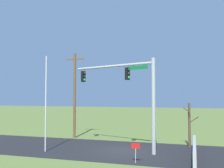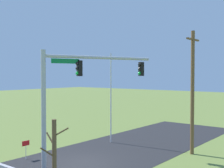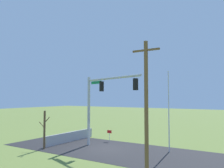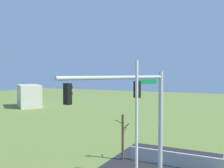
{
  "view_description": "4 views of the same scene",
  "coord_description": "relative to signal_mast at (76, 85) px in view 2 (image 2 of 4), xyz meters",
  "views": [
    {
      "loc": [
        5.3,
        -19.69,
        4.16
      ],
      "look_at": [
        -1.15,
        0.9,
        5.19
      ],
      "focal_mm": 42.02,
      "sensor_mm": 36.0,
      "label": 1
    },
    {
      "loc": [
        13.48,
        13.16,
        5.58
      ],
      "look_at": [
        -1.66,
        1.09,
        4.95
      ],
      "focal_mm": 48.15,
      "sensor_mm": 36.0,
      "label": 2
    },
    {
      "loc": [
        -12.47,
        18.47,
        4.91
      ],
      "look_at": [
        -1.03,
        0.43,
        6.11
      ],
      "focal_mm": 37.26,
      "sensor_mm": 36.0,
      "label": 3
    },
    {
      "loc": [
        -13.3,
        -5.12,
        6.84
      ],
      "look_at": [
        -0.76,
        1.2,
        6.27
      ],
      "focal_mm": 40.79,
      "sensor_mm": 36.0,
      "label": 4
    }
  ],
  "objects": [
    {
      "name": "utility_pole",
      "position": [
        -6.85,
        4.5,
        -0.46
      ],
      "size": [
        1.9,
        0.26,
        8.58
      ],
      "color": "brown",
      "rests_on": "ground_plane"
    },
    {
      "name": "bare_tree",
      "position": [
        4.33,
        3.04,
        -3.05
      ],
      "size": [
        1.27,
        1.02,
        3.61
      ],
      "color": "brown",
      "rests_on": "ground_plane"
    },
    {
      "name": "flagpole",
      "position": [
        -6.08,
        -2.16,
        -1.28
      ],
      "size": [
        0.1,
        0.1,
        7.29
      ],
      "primitive_type": "cylinder",
      "color": "silver",
      "rests_on": "ground_plane"
    },
    {
      "name": "signal_mast",
      "position": [
        0.0,
        0.0,
        0.0
      ],
      "size": [
        7.34,
        2.81,
        6.99
      ],
      "color": "#B2B5BA",
      "rests_on": "ground_plane"
    },
    {
      "name": "ground_plane",
      "position": [
        -0.58,
        -0.06,
        -4.92
      ],
      "size": [
        160.0,
        160.0,
        0.0
      ],
      "primitive_type": "plane",
      "color": "olive"
    },
    {
      "name": "road_surface",
      "position": [
        -4.58,
        -0.06,
        -4.91
      ],
      "size": [
        28.0,
        8.0,
        0.01
      ],
      "primitive_type": "cube",
      "color": "#232326",
      "rests_on": "ground_plane"
    },
    {
      "name": "open_sign",
      "position": [
        1.18,
        -3.47,
        -4.01
      ],
      "size": [
        0.56,
        0.04,
        1.22
      ],
      "color": "silver",
      "rests_on": "ground_plane"
    }
  ]
}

